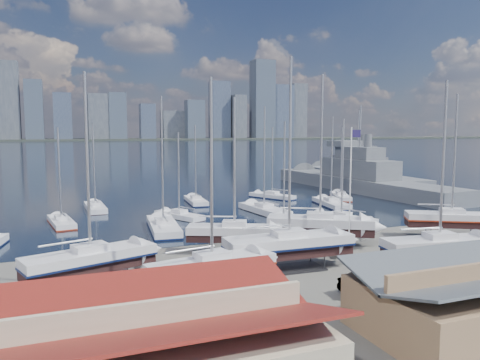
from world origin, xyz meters
name	(u,v)px	position (x,y,z in m)	size (l,w,h in m)	color
ground	(322,261)	(0.00, -10.00, 0.00)	(1400.00, 1400.00, 0.00)	#605E59
water	(91,148)	(0.00, 300.00, -0.15)	(1400.00, 600.00, 0.40)	#19283A
far_shore	(77,140)	(0.00, 560.00, 1.10)	(1400.00, 80.00, 2.20)	#2D332D
skyline	(69,108)	(-7.83, 553.76, 39.09)	(639.14, 43.80, 107.69)	#475166
shed_red	(160,345)	(-18.00, -26.00, 2.32)	(14.70, 9.45, 4.51)	#BFB293
shed_grey	(468,297)	(0.00, -26.00, 2.15)	(12.60, 8.40, 4.17)	#8C6B4C
sailboat_cradle_0	(91,260)	(-19.87, -9.55, 2.07)	(10.27, 5.79, 16.00)	#2D2D33
sailboat_cradle_1	(212,268)	(-11.95, -14.74, 2.04)	(9.82, 4.42, 15.38)	#2D2D33
sailboat_cradle_2	(235,232)	(-6.32, -4.34, 2.02)	(9.28, 6.08, 14.87)	#2D2D33
sailboat_cradle_3	(289,245)	(-4.00, -11.19, 2.16)	(11.14, 3.42, 17.72)	#2D2D33
sailboat_cradle_4	(320,225)	(2.93, -4.65, 2.14)	(10.69, 8.02, 17.31)	#2D2D33
sailboat_cradle_5	(439,246)	(7.78, -15.86, 2.06)	(10.08, 4.24, 15.80)	#2D2D33
sailboat_cradle_6	(452,219)	(18.33, -6.85, 2.05)	(9.78, 7.15, 15.70)	#2D2D33
sailboat_moored_1	(61,223)	(-21.79, 15.87, 0.31)	(3.54, 8.75, 12.71)	black
sailboat_moored_2	(95,208)	(-17.01, 25.72, 0.32)	(2.78, 8.95, 13.41)	black
sailboat_moored_3	(163,228)	(-10.63, 7.98, 0.31)	(4.15, 11.24, 16.43)	black
sailboat_moored_4	(179,216)	(-6.98, 15.00, 0.33)	(5.58, 8.16, 12.09)	black
sailboat_moored_5	(196,202)	(-1.31, 26.79, 0.31)	(3.24, 9.02, 13.22)	black
sailboat_moored_6	(284,222)	(4.23, 6.15, 0.31)	(6.27, 9.19, 13.47)	black
sailboat_moored_7	(264,211)	(5.28, 14.50, 0.32)	(3.93, 10.72, 15.84)	black
sailboat_moored_8	(272,197)	(12.63, 27.41, 0.31)	(6.16, 8.80, 12.95)	black
sailboat_moored_9	(341,220)	(11.97, 5.02, 0.32)	(5.95, 9.46, 13.88)	black
sailboat_moored_10	(331,204)	(17.55, 16.34, 0.31)	(4.36, 10.09, 14.60)	black
sailboat_moored_11	(341,197)	(23.56, 22.78, 0.31)	(5.70, 8.91, 12.96)	black
naval_ship_east	(358,182)	(32.99, 30.88, 1.67)	(10.74, 48.36, 18.32)	#5B5E64
naval_ship_west	(357,175)	(42.16, 44.26, 1.66)	(9.73, 44.06, 17.93)	#5B5E64
car_a	(286,312)	(-9.22, -21.03, 0.71)	(1.67, 4.16, 1.42)	gray
car_b	(373,283)	(-1.06, -18.73, 0.81)	(1.72, 4.93, 1.63)	gray
car_c	(440,290)	(2.67, -21.28, 0.68)	(2.27, 4.93, 1.37)	gray
car_d	(451,276)	(5.65, -19.32, 0.77)	(2.15, 5.29, 1.54)	gray
flagpole	(351,181)	(4.03, -8.35, 6.96)	(1.07, 0.12, 12.08)	white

